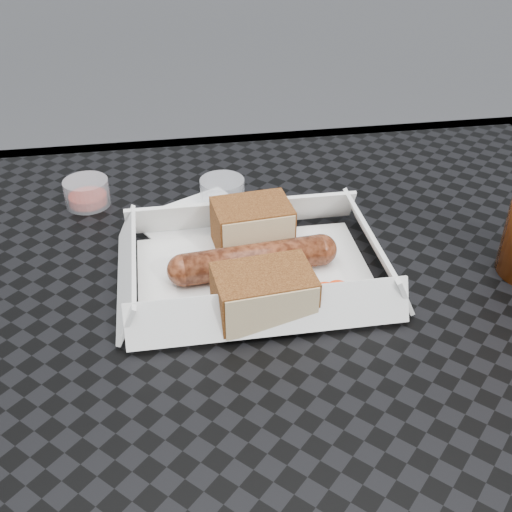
% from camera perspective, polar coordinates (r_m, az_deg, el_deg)
% --- Properties ---
extents(patio_table, '(0.80, 0.80, 0.74)m').
position_cam_1_polar(patio_table, '(0.62, 5.10, -10.74)').
color(patio_table, black).
rests_on(patio_table, ground).
extents(food_tray, '(0.22, 0.15, 0.00)m').
position_cam_1_polar(food_tray, '(0.61, -0.15, -1.64)').
color(food_tray, white).
rests_on(food_tray, patio_table).
extents(bratwurst, '(0.16, 0.04, 0.03)m').
position_cam_1_polar(bratwurst, '(0.60, -0.20, -0.33)').
color(bratwurst, brown).
rests_on(bratwurst, food_tray).
extents(bread_near, '(0.08, 0.06, 0.05)m').
position_cam_1_polar(bread_near, '(0.64, -0.34, 2.74)').
color(bread_near, brown).
rests_on(bread_near, food_tray).
extents(bread_far, '(0.09, 0.06, 0.04)m').
position_cam_1_polar(bread_far, '(0.55, 0.69, -3.37)').
color(bread_far, brown).
rests_on(bread_far, food_tray).
extents(veg_garnish, '(0.03, 0.03, 0.00)m').
position_cam_1_polar(veg_garnish, '(0.58, 6.91, -3.75)').
color(veg_garnish, '#FC390A').
rests_on(veg_garnish, food_tray).
extents(napkin, '(0.16, 0.16, 0.00)m').
position_cam_1_polar(napkin, '(0.69, -4.64, 2.81)').
color(napkin, white).
rests_on(napkin, patio_table).
extents(condiment_cup_sauce, '(0.05, 0.05, 0.03)m').
position_cam_1_polar(condiment_cup_sauce, '(0.75, -14.80, 5.47)').
color(condiment_cup_sauce, maroon).
rests_on(condiment_cup_sauce, patio_table).
extents(condiment_cup_empty, '(0.05, 0.05, 0.03)m').
position_cam_1_polar(condiment_cup_empty, '(0.73, -3.01, 5.72)').
color(condiment_cup_empty, silver).
rests_on(condiment_cup_empty, patio_table).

